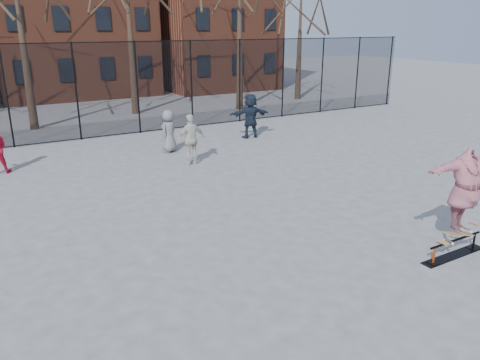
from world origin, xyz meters
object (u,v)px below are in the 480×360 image
skater (465,194)px  bystander_white (191,140)px  skate_rail (454,249)px  skateboard (458,236)px  bystander_navy (250,116)px  bystander_extra (169,131)px

skater → bystander_white: 9.25m
skate_rail → bystander_white: size_ratio=1.00×
skateboard → bystander_navy: size_ratio=0.48×
skater → bystander_navy: (1.97, 11.47, -0.43)m
skateboard → bystander_white: 9.24m
skateboard → bystander_navy: bystander_navy is taller
skate_rail → skateboard: 0.30m
skateboard → bystander_extra: bystander_extra is taller
skater → bystander_navy: bearing=80.6°
bystander_extra → skater: bearing=67.4°
bystander_white → bystander_navy: (3.90, 2.44, 0.06)m
skateboard → bystander_navy: bearing=80.3°
skateboard → bystander_white: bearing=102.0°
bystander_white → skate_rail: bearing=99.0°
skateboard → bystander_extra: bearing=100.1°
skate_rail → bystander_white: bearing=101.7°
bystander_navy → bystander_white: bearing=42.7°
skateboard → skater: (0.00, 0.00, 0.93)m
skate_rail → skater: bearing=0.0°
bystander_navy → bystander_extra: size_ratio=1.17×
bystander_extra → skate_rail: bearing=67.1°
bystander_navy → skateboard: bearing=90.9°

